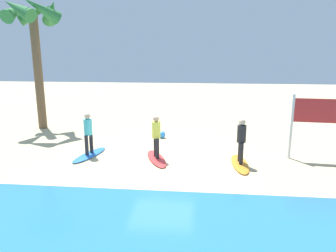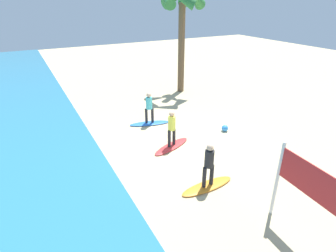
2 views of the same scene
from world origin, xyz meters
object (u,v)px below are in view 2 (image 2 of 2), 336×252
at_px(surfboard_orange, 207,186).
at_px(surfboard_blue, 150,123).
at_px(surfboard_red, 172,146).
at_px(surfer_orange, 209,162).
at_px(palm_tree, 182,9).
at_px(surfer_red, 172,126).
at_px(surfer_blue, 149,106).
at_px(beach_ball, 225,128).

height_order(surfboard_orange, surfboard_blue, same).
xyz_separation_m(surfboard_orange, surfboard_red, (3.12, -0.28, 0.00)).
xyz_separation_m(surfboard_orange, surfer_orange, (0.00, 0.00, 0.99)).
height_order(surfboard_orange, surfer_orange, surfer_orange).
relative_size(surfboard_blue, palm_tree, 0.31).
bearing_deg(surfer_orange, surfer_red, -5.16).
bearing_deg(surfboard_blue, surfer_orange, 100.13).
height_order(surfer_blue, beach_ball, surfer_blue).
bearing_deg(surfboard_orange, surfer_red, -97.23).
relative_size(surfer_orange, surfboard_red, 0.78).
height_order(surfboard_orange, palm_tree, palm_tree).
distance_m(surfboard_blue, palm_tree, 8.02).
bearing_deg(surfboard_red, surfboard_blue, -114.22).
xyz_separation_m(surfer_red, beach_ball, (0.16, -3.13, -0.87)).
distance_m(surfer_red, surfboard_blue, 2.89).
bearing_deg(surfboard_orange, beach_ball, -138.18).
height_order(surfboard_red, palm_tree, palm_tree).
bearing_deg(surfer_blue, palm_tree, -46.45).
relative_size(surfer_blue, palm_tree, 0.24).
relative_size(surfer_orange, surfboard_blue, 0.78).
bearing_deg(surfboard_blue, palm_tree, -121.88).
xyz_separation_m(palm_tree, beach_ball, (-6.66, 1.37, -5.24)).
bearing_deg(surfer_red, surfer_blue, -3.60).
bearing_deg(surfboard_red, palm_tree, -144.02).
relative_size(surfer_blue, beach_ball, 5.07).
height_order(surfboard_blue, beach_ball, beach_ball).
xyz_separation_m(surfer_orange, palm_tree, (9.94, -4.78, 4.36)).
relative_size(surfboard_orange, surfboard_red, 1.00).
bearing_deg(surfer_blue, surfer_red, 176.40).
xyz_separation_m(surfer_blue, beach_ball, (-2.55, -2.96, -0.87)).
distance_m(surfboard_red, surfboard_blue, 2.71).
distance_m(palm_tree, beach_ball, 8.59).
xyz_separation_m(surfboard_red, surfer_blue, (2.71, -0.17, 0.99)).
height_order(surfboard_orange, surfer_blue, surfer_blue).
xyz_separation_m(surfboard_blue, palm_tree, (4.11, -4.33, 5.36)).
bearing_deg(surfer_blue, beach_ball, -130.77).
bearing_deg(surfboard_orange, surfer_orange, -0.00).
bearing_deg(surfer_red, beach_ball, -87.08).
bearing_deg(palm_tree, surfboard_orange, 154.32).
xyz_separation_m(surfboard_orange, surfer_blue, (5.83, -0.45, 0.99)).
bearing_deg(surfer_red, palm_tree, -33.40).
xyz_separation_m(surfboard_red, surfboard_blue, (2.71, -0.17, 0.00)).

